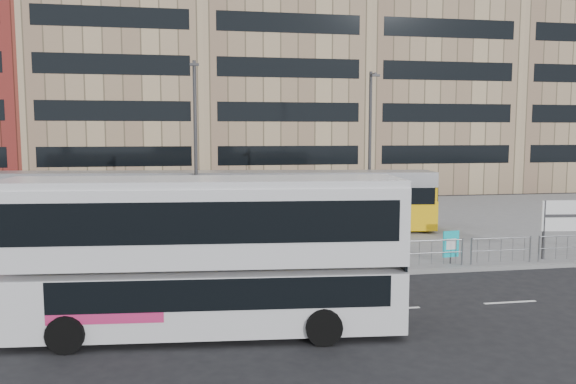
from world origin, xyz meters
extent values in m
plane|color=black|center=(0.00, 0.00, 0.00)|extent=(120.00, 120.00, 0.00)
cube|color=slate|center=(0.00, 12.00, 0.07)|extent=(64.00, 24.00, 0.15)
cube|color=gray|center=(0.00, 0.05, 0.07)|extent=(64.00, 0.25, 0.17)
cube|color=tan|center=(-10.00, 34.00, 11.00)|extent=(14.00, 16.00, 22.00)
cube|color=tan|center=(4.00, 34.00, 12.00)|extent=(14.00, 16.00, 24.00)
cube|color=tan|center=(18.00, 34.00, 10.50)|extent=(14.00, 16.00, 21.00)
cube|color=tan|center=(32.00, 34.00, 11.50)|extent=(14.00, 16.00, 23.00)
cylinder|color=gray|center=(2.00, 0.50, 1.20)|extent=(32.00, 0.05, 0.05)
cylinder|color=gray|center=(2.00, 0.50, 0.70)|extent=(32.00, 0.04, 0.04)
cube|color=white|center=(1.00, -4.00, 0.01)|extent=(62.00, 0.12, 0.01)
cube|color=silver|center=(-3.75, -5.07, 1.01)|extent=(10.77, 3.38, 1.64)
cube|color=silver|center=(-3.75, -5.07, 3.03)|extent=(10.77, 3.38, 2.02)
cube|color=silver|center=(-3.75, -5.07, 4.09)|extent=(10.76, 3.28, 0.29)
cube|color=black|center=(-3.27, -5.11, 1.40)|extent=(8.85, 3.25, 0.82)
cube|color=black|center=(-3.75, -5.07, 3.23)|extent=(10.20, 3.37, 1.06)
cube|color=#C12661|center=(-6.15, -4.86, 0.96)|extent=(3.10, 2.73, 0.48)
cylinder|color=black|center=(-0.79, -6.57, 0.48)|extent=(0.98, 0.37, 0.96)
cylinder|color=black|center=(-0.58, -4.12, 0.48)|extent=(0.98, 0.37, 0.96)
cylinder|color=black|center=(-7.22, -6.00, 0.48)|extent=(0.98, 0.37, 0.96)
cylinder|color=black|center=(-7.00, -3.55, 0.48)|extent=(0.98, 0.37, 0.96)
cube|color=#E7AD0C|center=(-4.80, 10.35, 1.08)|extent=(27.64, 6.16, 1.57)
cube|color=black|center=(-4.80, 10.35, 2.17)|extent=(27.25, 6.14, 0.88)
cube|color=#9C9CA0|center=(-4.80, 10.35, 3.00)|extent=(27.61, 5.95, 0.79)
cube|color=#E7AD0C|center=(8.26, 8.64, 1.72)|extent=(1.46, 2.35, 2.56)
cylinder|color=#2D2D30|center=(-4.80, 10.35, 1.82)|extent=(2.63, 2.63, 2.95)
cube|color=#2D2D30|center=(3.97, 9.20, 0.40)|extent=(3.25, 2.84, 0.49)
cube|color=#2D2D30|center=(-13.58, 11.49, 0.40)|extent=(3.25, 2.84, 0.49)
cylinder|color=#2D2D30|center=(10.48, 0.95, 1.40)|extent=(0.11, 0.11, 2.49)
cube|color=white|center=(11.45, 0.84, 1.99)|extent=(2.16, 0.32, 1.30)
cylinder|color=#2D2D30|center=(6.27, 0.82, 0.51)|extent=(0.06, 0.06, 0.72)
cube|color=#0EBCCA|center=(6.27, 0.82, 0.96)|extent=(0.72, 0.15, 1.08)
cube|color=white|center=(6.27, 0.79, 0.96)|extent=(0.45, 0.07, 0.45)
imported|color=black|center=(-4.04, 2.70, 0.93)|extent=(0.57, 0.67, 1.55)
cylinder|color=#2D2D30|center=(-2.99, 0.50, 1.65)|extent=(0.12, 0.12, 3.00)
imported|color=#2D2D30|center=(-2.99, 0.50, 2.75)|extent=(0.23, 0.25, 1.00)
cylinder|color=#2D2D30|center=(-3.86, 8.57, 4.59)|extent=(0.18, 0.18, 8.89)
cylinder|color=#2D2D30|center=(-3.86, 8.17, 8.84)|extent=(0.14, 0.90, 0.14)
cube|color=#2D2D30|center=(-3.86, 7.72, 8.74)|extent=(0.45, 0.20, 0.12)
cylinder|color=#2D2D30|center=(6.05, 10.90, 4.54)|extent=(0.18, 0.18, 8.77)
cylinder|color=#2D2D30|center=(6.05, 10.50, 8.72)|extent=(0.14, 0.90, 0.14)
cube|color=#2D2D30|center=(6.05, 10.05, 8.62)|extent=(0.45, 0.20, 0.12)
camera|label=1|loc=(-4.07, -20.16, 5.44)|focal=35.00mm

